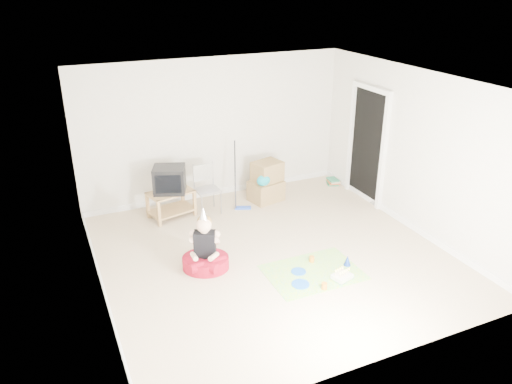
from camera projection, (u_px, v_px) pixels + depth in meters
name	position (u px, v px, depth m)	size (l,w,h in m)	color
ground	(273.00, 255.00, 7.55)	(5.00, 5.00, 0.00)	beige
doorway_recess	(367.00, 147.00, 9.07)	(0.02, 0.90, 2.05)	black
tv_stand	(171.00, 202.00, 8.64)	(0.85, 0.64, 0.47)	#A67E4B
crt_tv	(169.00, 179.00, 8.47)	(0.53, 0.44, 0.45)	black
folding_chair	(208.00, 190.00, 8.74)	(0.42, 0.40, 0.88)	#99999E
cardboard_boxes	(266.00, 182.00, 9.25)	(0.68, 0.58, 0.74)	olive
floor_mop	(243.00, 195.00, 8.94)	(0.32, 0.38, 1.20)	blue
book_pile	(333.00, 181.00, 10.09)	(0.31, 0.34, 0.12)	#287A55
seated_woman	(205.00, 255.00, 7.13)	(0.89, 0.89, 0.96)	maroon
party_mat	(313.00, 272.00, 7.11)	(1.33, 0.96, 0.01)	#FF3594
birthday_cake	(342.00, 277.00, 6.93)	(0.31, 0.27, 0.13)	silver
blue_plate_near	(299.00, 271.00, 7.11)	(0.21, 0.21, 0.01)	blue
blue_plate_far	(301.00, 284.00, 6.82)	(0.25, 0.25, 0.01)	blue
orange_cup_near	(312.00, 259.00, 7.35)	(0.08, 0.08, 0.09)	orange
orange_cup_far	(324.00, 286.00, 6.71)	(0.08, 0.08, 0.09)	orange
blue_party_hat	(347.00, 260.00, 7.24)	(0.11, 0.11, 0.16)	#193FB4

